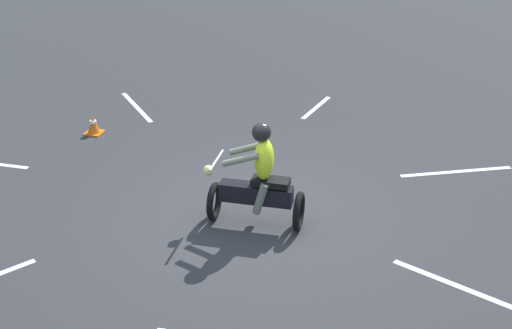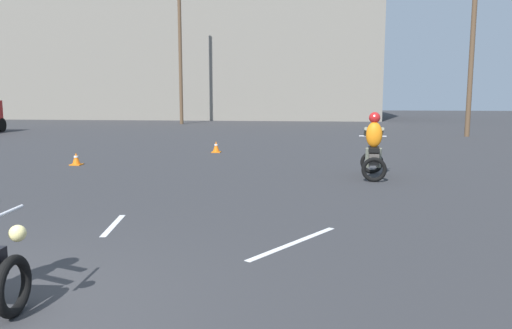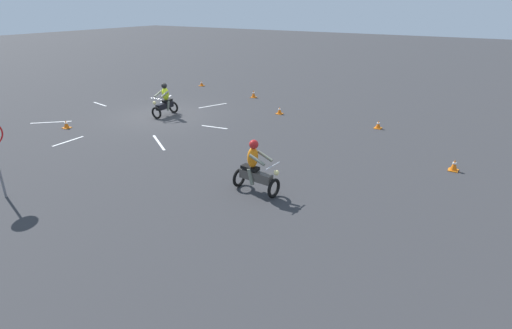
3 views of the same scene
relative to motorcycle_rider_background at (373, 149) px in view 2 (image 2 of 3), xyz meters
name	(u,v)px [view 2 (image 2 of 3)]	position (x,y,z in m)	size (l,w,h in m)	color
motorcycle_rider_background	(373,149)	(0.00, 0.00, 0.00)	(0.75, 1.54, 1.66)	black
traffic_cone_near_left	(216,147)	(-4.96, 4.97, -0.53)	(0.32, 0.32, 0.41)	orange
traffic_cone_mid_center	(76,159)	(-8.51, 1.37, -0.55)	(0.32, 0.32, 0.37)	orange
lane_stripe_ne	(294,243)	(-1.81, -5.80, -0.72)	(0.10, 2.06, 0.01)	silver
lane_stripe_n	(113,225)	(-4.75, -5.14, -0.72)	(0.10, 1.34, 0.01)	silver
utility_pole_near	(471,59)	(6.17, 12.93, 3.03)	(0.24, 0.24, 7.51)	brown
utility_pole_far	(180,47)	(-10.48, 21.42, 4.55)	(0.24, 0.24, 10.55)	brown
building_backdrop	(189,62)	(-12.13, 30.89, 4.15)	(31.94, 10.42, 9.76)	gray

